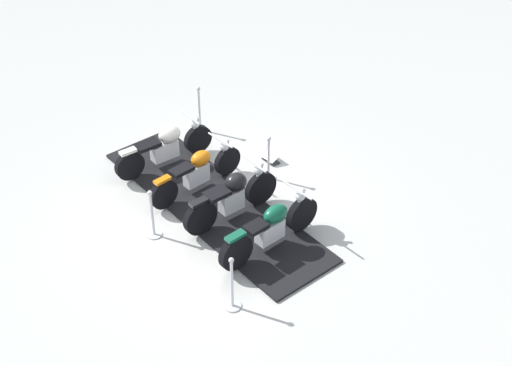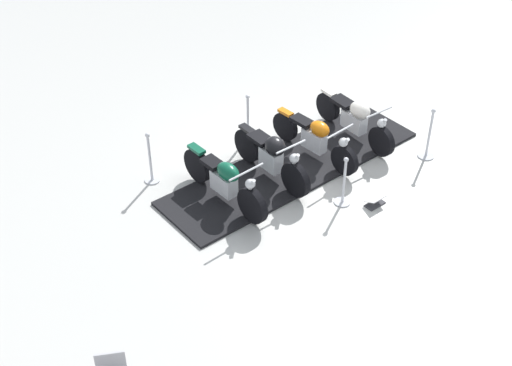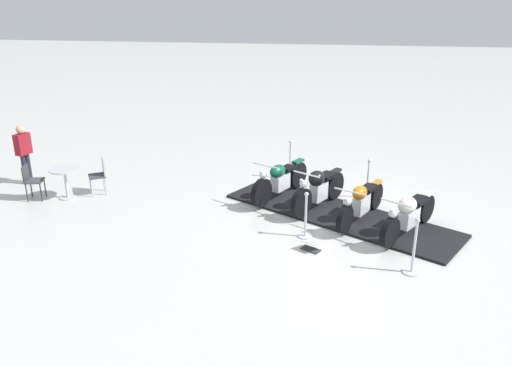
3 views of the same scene
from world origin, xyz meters
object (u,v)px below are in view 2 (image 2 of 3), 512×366
Objects in this scene: stanchion_right_rear at (428,142)px; motorcycle_cream at (355,118)px; motorcycle_forest at (225,180)px; stanchion_right_mid at (343,188)px; stanchion_left_front at (151,164)px; info_placard at (375,202)px; stanchion_left_mid at (248,123)px; motorcycle_black at (272,156)px; motorcycle_copper at (315,138)px.

motorcycle_cream is at bearing 86.99° from stanchion_right_rear.
stanchion_right_mid is at bearing 48.95° from motorcycle_forest.
stanchion_left_front reaches higher than info_placard.
stanchion_left_mid is at bearing 100.40° from stanchion_right_rear.
motorcycle_black reaches higher than motorcycle_copper.
motorcycle_forest is at bearing 131.50° from stanchion_right_rear.
stanchion_left_front is at bearing -127.70° from motorcycle_black.
motorcycle_forest reaches higher than info_placard.
motorcycle_forest is 4.25m from stanchion_right_rear.
motorcycle_black is 1.54m from stanchion_left_mid.
stanchion_right_rear is (0.66, -3.59, -0.01)m from stanchion_left_mid.
stanchion_left_front is 5.47m from stanchion_right_rear.
motorcycle_forest is at bearing -86.74° from motorcycle_cream.
motorcycle_forest is 2.01× the size of stanchion_left_mid.
info_placard is (-1.01, -1.48, -0.43)m from motorcycle_copper.
motorcycle_black is at bearing -68.09° from stanchion_left_front.
motorcycle_copper is at bearing 88.14° from motorcycle_forest.
stanchion_right_rear is (2.04, -1.17, 0.01)m from stanchion_right_mid.
motorcycle_black is (0.97, -0.55, 0.03)m from motorcycle_forest.
stanchion_right_rear is 2.00m from info_placard.
stanchion_left_mid is at bearing -161.97° from motorcycle_copper.
info_placard is (-0.04, -2.04, -0.48)m from motorcycle_black.
stanchion_left_front reaches higher than stanchion_left_mid.
motorcycle_black is 1.49m from stanchion_right_mid.
info_placard is at bearing 29.15° from motorcycle_black.
stanchion_right_rear reaches higher than motorcycle_cream.
motorcycle_copper reaches higher than info_placard.
stanchion_right_mid is 2.79m from stanchion_left_mid.
motorcycle_black is at bearing -93.69° from motorcycle_copper.
motorcycle_black is 0.96× the size of motorcycle_cream.
motorcycle_black reaches higher than motorcycle_cream.
stanchion_right_mid is at bearing -25.69° from motorcycle_copper.
motorcycle_copper is 1.48m from stanchion_right_mid.
stanchion_right_rear is 2.55× the size of info_placard.
stanchion_left_front is 4.26m from info_placard.
stanchion_right_rear is (-0.08, -1.52, -0.16)m from motorcycle_cream.
motorcycle_forest is 2.23m from motorcycle_copper.
motorcycle_forest is 3.34m from motorcycle_cream.
info_placard is (0.15, -0.58, -0.27)m from stanchion_right_mid.
motorcycle_forest is 2.79m from info_placard.
motorcycle_cream is at bearing 88.10° from motorcycle_forest.
motorcycle_copper is 1.11m from motorcycle_cream.
stanchion_right_rear reaches higher than motorcycle_black.
motorcycle_black is 2.30m from stanchion_left_front.
motorcycle_forest is 2.16m from stanchion_right_mid.
stanchion_left_front is (-0.85, 2.12, -0.16)m from motorcycle_black.
stanchion_left_front is (0.11, 1.58, -0.13)m from motorcycle_forest.
motorcycle_cream is at bearing 9.35° from stanchion_right_mid.
motorcycle_black is at bearing -86.91° from motorcycle_cream.
stanchion_right_mid is at bearing -119.81° from stanchion_left_mid.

